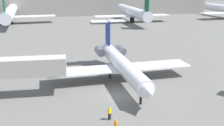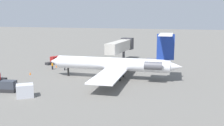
{
  "view_description": "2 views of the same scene",
  "coord_description": "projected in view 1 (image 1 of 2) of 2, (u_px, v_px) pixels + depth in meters",
  "views": [
    {
      "loc": [
        -7.71,
        -35.24,
        16.06
      ],
      "look_at": [
        0.07,
        4.37,
        3.79
      ],
      "focal_mm": 42.14,
      "sensor_mm": 36.0,
      "label": 1
    },
    {
      "loc": [
        50.2,
        20.73,
        12.24
      ],
      "look_at": [
        4.79,
        6.74,
        3.64
      ],
      "focal_mm": 41.83,
      "sensor_mm": 36.0,
      "label": 2
    }
  ],
  "objects": [
    {
      "name": "jet_bridge",
      "position": [
        2.0,
        69.0,
        37.53
      ],
      "size": [
        16.1,
        3.52,
        6.07
      ],
      "color": "#B7B2A8",
      "rests_on": "ground_plane"
    },
    {
      "name": "parked_airliner_west_mid",
      "position": [
        10.0,
        13.0,
        107.13
      ],
      "size": [
        36.75,
        43.47,
        13.7
      ],
      "color": "silver",
      "rests_on": "ground_plane"
    },
    {
      "name": "ground_plane",
      "position": [
        117.0,
        96.0,
        39.19
      ],
      "size": [
        400.0,
        400.0,
        0.1
      ],
      "primitive_type": "cube",
      "color": "#66635E"
    },
    {
      "name": "regional_jet",
      "position": [
        120.0,
        63.0,
        45.09
      ],
      "size": [
        24.95,
        26.69,
        8.98
      ],
      "color": "white",
      "rests_on": "ground_plane"
    },
    {
      "name": "ground_crew_loader",
      "position": [
        110.0,
        113.0,
        32.09
      ],
      "size": [
        0.47,
        0.45,
        1.69
      ],
      "color": "black",
      "rests_on": "ground_plane"
    },
    {
      "name": "terminal_building",
      "position": [
        74.0,
        3.0,
        139.85
      ],
      "size": [
        142.01,
        18.27,
        11.7
      ],
      "color": "#9E998E",
      "rests_on": "ground_plane"
    },
    {
      "name": "parked_airliner_centre",
      "position": [
        132.0,
        12.0,
        111.63
      ],
      "size": [
        32.52,
        38.61,
        13.46
      ],
      "color": "white",
      "rests_on": "ground_plane"
    },
    {
      "name": "ground_crew_marshaller",
      "position": [
        116.0,
        126.0,
        29.22
      ],
      "size": [
        0.45,
        0.48,
        1.69
      ],
      "color": "black",
      "rests_on": "ground_plane"
    }
  ]
}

